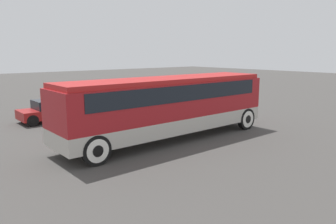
{
  "coord_description": "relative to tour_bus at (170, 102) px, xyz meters",
  "views": [
    {
      "loc": [
        -10.19,
        -12.18,
        4.3
      ],
      "look_at": [
        0.0,
        0.0,
        1.39
      ],
      "focal_mm": 35.0,
      "sensor_mm": 36.0,
      "label": 1
    }
  ],
  "objects": [
    {
      "name": "parked_car_near",
      "position": [
        0.54,
        5.87,
        -1.16
      ],
      "size": [
        4.16,
        1.91,
        1.44
      ],
      "color": "#BCBCC1",
      "rests_on": "ground_plane"
    },
    {
      "name": "ground_plane",
      "position": [
        -0.1,
        0.0,
        -1.88
      ],
      "size": [
        120.0,
        120.0,
        0.0
      ],
      "primitive_type": "plane",
      "color": "#423F3D"
    },
    {
      "name": "tour_bus",
      "position": [
        0.0,
        0.0,
        0.0
      ],
      "size": [
        11.44,
        2.67,
        3.08
      ],
      "color": "#B7B2A8",
      "rests_on": "ground_plane"
    },
    {
      "name": "parked_car_mid",
      "position": [
        -2.57,
        8.1,
        -1.19
      ],
      "size": [
        4.64,
        1.92,
        1.37
      ],
      "color": "maroon",
      "rests_on": "ground_plane"
    }
  ]
}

